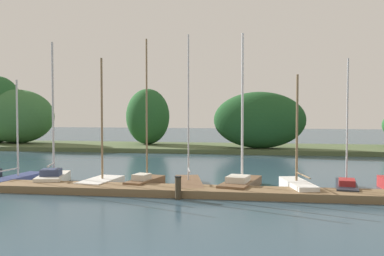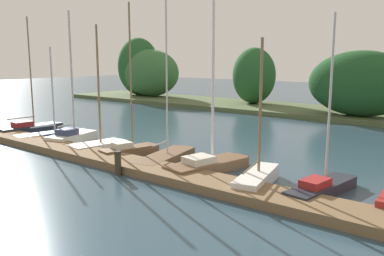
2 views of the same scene
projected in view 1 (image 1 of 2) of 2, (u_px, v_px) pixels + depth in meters
name	position (u px, v px, depth m)	size (l,w,h in m)	color
dock_pier	(186.00, 191.00, 21.18)	(28.87, 1.80, 0.35)	brown
far_shore	(155.00, 123.00, 44.44)	(62.01, 8.00, 7.34)	#4C5B38
sailboat_1	(17.00, 178.00, 24.53)	(1.60, 4.52, 5.55)	navy
sailboat_2	(53.00, 176.00, 24.16)	(1.97, 3.49, 7.51)	silver
sailboat_3	(102.00, 180.00, 23.44)	(1.71, 3.31, 6.59)	white
sailboat_4	(146.00, 179.00, 23.17)	(1.53, 3.23, 7.52)	brown
sailboat_5	(189.00, 182.00, 23.19)	(2.08, 4.56, 7.75)	brown
sailboat_6	(241.00, 181.00, 22.60)	(2.07, 4.35, 7.73)	brown
sailboat_7	(297.00, 185.00, 21.71)	(1.67, 3.64, 5.63)	white
sailboat_8	(346.00, 185.00, 21.89)	(1.46, 3.98, 6.41)	#232833
mooring_piling_1	(178.00, 188.00, 20.15)	(0.32, 0.32, 1.02)	#3D3323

